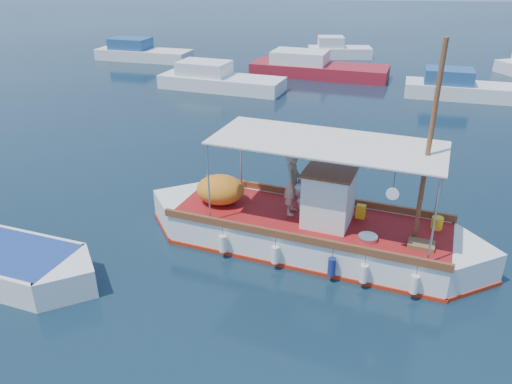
# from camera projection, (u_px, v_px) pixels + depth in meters

# --- Properties ---
(ground) EXTENTS (160.00, 160.00, 0.00)m
(ground) POSITION_uv_depth(u_px,v_px,m) (307.00, 240.00, 14.48)
(ground) COLOR black
(ground) RESTS_ON ground
(fishing_caique) EXTENTS (9.65, 4.51, 6.10)m
(fishing_caique) POSITION_uv_depth(u_px,v_px,m) (307.00, 230.00, 13.93)
(fishing_caique) COLOR white
(fishing_caique) RESTS_ON ground
(bg_boat_nw) EXTENTS (7.87, 4.14, 1.80)m
(bg_boat_nw) POSITION_uv_depth(u_px,v_px,m) (218.00, 81.00, 30.12)
(bg_boat_nw) COLOR silver
(bg_boat_nw) RESTS_ON ground
(bg_boat_n) EXTENTS (9.38, 4.69, 1.80)m
(bg_boat_n) POSITION_uv_depth(u_px,v_px,m) (315.00, 69.00, 33.28)
(bg_boat_n) COLOR maroon
(bg_boat_n) RESTS_ON ground
(bg_boat_ne) EXTENTS (6.83, 3.30, 1.80)m
(bg_boat_ne) POSITION_uv_depth(u_px,v_px,m) (461.00, 89.00, 28.35)
(bg_boat_ne) COLOR silver
(bg_boat_ne) RESTS_ON ground
(bg_boat_far_w) EXTENTS (7.60, 3.59, 1.80)m
(bg_boat_far_w) POSITION_uv_depth(u_px,v_px,m) (141.00, 53.00, 38.27)
(bg_boat_far_w) COLOR silver
(bg_boat_far_w) RESTS_ON ground
(bg_boat_far_n) EXTENTS (4.98, 2.37, 1.80)m
(bg_boat_far_n) POSITION_uv_depth(u_px,v_px,m) (338.00, 51.00, 39.15)
(bg_boat_far_n) COLOR silver
(bg_boat_far_n) RESTS_ON ground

